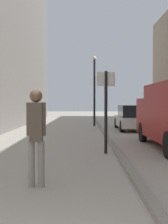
{
  "coord_description": "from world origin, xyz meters",
  "views": [
    {
      "loc": [
        0.54,
        -1.89,
        1.62
      ],
      "look_at": [
        0.55,
        12.8,
        1.15
      ],
      "focal_mm": 48.65,
      "sensor_mm": 36.0,
      "label": 1
    }
  ],
  "objects_px": {
    "pedestrian_main_foreground": "(36,131)",
    "parked_car": "(133,118)",
    "street_sign_post": "(106,105)",
    "lamp_post": "(94,86)"
  },
  "relations": [
    {
      "from": "pedestrian_main_foreground",
      "to": "parked_car",
      "type": "relative_size",
      "value": 0.44
    },
    {
      "from": "parked_car",
      "to": "street_sign_post",
      "type": "xyz_separation_m",
      "value": [
        -2.19,
        -8.26,
        0.83
      ]
    },
    {
      "from": "parked_car",
      "to": "pedestrian_main_foreground",
      "type": "bearing_deg",
      "value": -107.4
    },
    {
      "from": "lamp_post",
      "to": "parked_car",
      "type": "bearing_deg",
      "value": -52.6
    },
    {
      "from": "lamp_post",
      "to": "pedestrian_main_foreground",
      "type": "bearing_deg",
      "value": -96.21
    },
    {
      "from": "pedestrian_main_foreground",
      "to": "lamp_post",
      "type": "relative_size",
      "value": 0.39
    },
    {
      "from": "pedestrian_main_foreground",
      "to": "parked_car",
      "type": "xyz_separation_m",
      "value": [
        3.79,
        12.05,
        -0.36
      ]
    },
    {
      "from": "parked_car",
      "to": "lamp_post",
      "type": "relative_size",
      "value": 0.88
    },
    {
      "from": "street_sign_post",
      "to": "pedestrian_main_foreground",
      "type": "bearing_deg",
      "value": 54.76
    },
    {
      "from": "pedestrian_main_foreground",
      "to": "lamp_post",
      "type": "bearing_deg",
      "value": 82.26
    }
  ]
}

